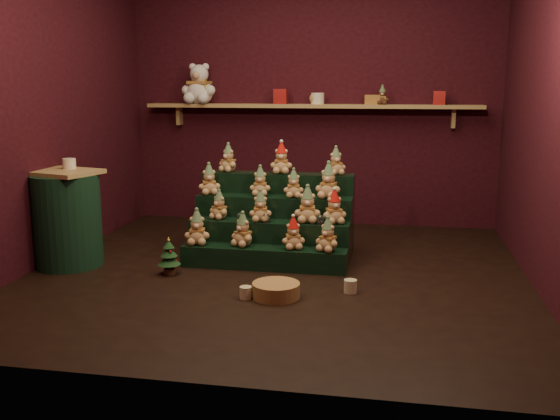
% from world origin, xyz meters
% --- Properties ---
extents(ground, '(4.00, 4.00, 0.00)m').
position_xyz_m(ground, '(0.00, 0.00, 0.00)').
color(ground, black).
rests_on(ground, ground).
extents(back_wall, '(4.00, 0.10, 2.80)m').
position_xyz_m(back_wall, '(0.00, 2.05, 1.40)').
color(back_wall, black).
rests_on(back_wall, ground).
extents(front_wall, '(4.00, 0.10, 2.80)m').
position_xyz_m(front_wall, '(0.00, -2.05, 1.40)').
color(front_wall, black).
rests_on(front_wall, ground).
extents(left_wall, '(0.10, 4.00, 2.80)m').
position_xyz_m(left_wall, '(-2.05, 0.00, 1.40)').
color(left_wall, black).
rests_on(left_wall, ground).
extents(right_wall, '(0.10, 4.00, 2.80)m').
position_xyz_m(right_wall, '(2.05, 0.00, 1.40)').
color(right_wall, black).
rests_on(right_wall, ground).
extents(back_shelf, '(3.60, 0.26, 0.24)m').
position_xyz_m(back_shelf, '(0.00, 1.87, 1.29)').
color(back_shelf, tan).
rests_on(back_shelf, ground).
extents(riser_tier_front, '(1.40, 0.22, 0.18)m').
position_xyz_m(riser_tier_front, '(-0.14, 0.10, 0.09)').
color(riser_tier_front, black).
rests_on(riser_tier_front, ground).
extents(riser_tier_midfront, '(1.40, 0.22, 0.36)m').
position_xyz_m(riser_tier_midfront, '(-0.14, 0.32, 0.18)').
color(riser_tier_midfront, black).
rests_on(riser_tier_midfront, ground).
extents(riser_tier_midback, '(1.40, 0.22, 0.54)m').
position_xyz_m(riser_tier_midback, '(-0.14, 0.54, 0.27)').
color(riser_tier_midback, black).
rests_on(riser_tier_midback, ground).
extents(riser_tier_back, '(1.40, 0.22, 0.72)m').
position_xyz_m(riser_tier_back, '(-0.14, 0.76, 0.36)').
color(riser_tier_back, black).
rests_on(riser_tier_back, ground).
extents(teddy_0, '(0.25, 0.23, 0.30)m').
position_xyz_m(teddy_0, '(-0.72, 0.11, 0.33)').
color(teddy_0, tan).
rests_on(teddy_0, riser_tier_front).
extents(teddy_1, '(0.26, 0.26, 0.28)m').
position_xyz_m(teddy_1, '(-0.32, 0.12, 0.32)').
color(teddy_1, tan).
rests_on(teddy_1, riser_tier_front).
extents(teddy_2, '(0.24, 0.22, 0.27)m').
position_xyz_m(teddy_2, '(0.11, 0.11, 0.31)').
color(teddy_2, tan).
rests_on(teddy_2, riser_tier_front).
extents(teddy_3, '(0.26, 0.25, 0.28)m').
position_xyz_m(teddy_3, '(0.40, 0.08, 0.32)').
color(teddy_3, tan).
rests_on(teddy_3, riser_tier_front).
extents(teddy_4, '(0.23, 0.22, 0.25)m').
position_xyz_m(teddy_4, '(-0.58, 0.33, 0.49)').
color(teddy_4, tan).
rests_on(teddy_4, riser_tier_midfront).
extents(teddy_5, '(0.22, 0.20, 0.27)m').
position_xyz_m(teddy_5, '(-0.21, 0.30, 0.49)').
color(teddy_5, tan).
rests_on(teddy_5, riser_tier_midfront).
extents(teddy_6, '(0.25, 0.23, 0.31)m').
position_xyz_m(teddy_6, '(0.20, 0.34, 0.52)').
color(teddy_6, tan).
rests_on(teddy_6, riser_tier_midfront).
extents(teddy_7, '(0.26, 0.25, 0.29)m').
position_xyz_m(teddy_7, '(0.43, 0.33, 0.50)').
color(teddy_7, tan).
rests_on(teddy_7, riser_tier_midfront).
extents(teddy_8, '(0.25, 0.24, 0.28)m').
position_xyz_m(teddy_8, '(-0.73, 0.54, 0.68)').
color(teddy_8, tan).
rests_on(teddy_8, riser_tier_midback).
extents(teddy_9, '(0.20, 0.18, 0.26)m').
position_xyz_m(teddy_9, '(-0.26, 0.56, 0.67)').
color(teddy_9, tan).
rests_on(teddy_9, riser_tier_midback).
extents(teddy_10, '(0.20, 0.19, 0.25)m').
position_xyz_m(teddy_10, '(0.05, 0.53, 0.66)').
color(teddy_10, tan).
rests_on(teddy_10, riser_tier_midback).
extents(teddy_11, '(0.25, 0.23, 0.31)m').
position_xyz_m(teddy_11, '(0.36, 0.53, 0.70)').
color(teddy_11, tan).
rests_on(teddy_11, riser_tier_midback).
extents(teddy_12, '(0.24, 0.23, 0.26)m').
position_xyz_m(teddy_12, '(-0.61, 0.77, 0.85)').
color(teddy_12, tan).
rests_on(teddy_12, riser_tier_back).
extents(teddy_13, '(0.22, 0.20, 0.28)m').
position_xyz_m(teddy_13, '(-0.10, 0.75, 0.86)').
color(teddy_13, tan).
rests_on(teddy_13, riser_tier_back).
extents(teddy_14, '(0.23, 0.22, 0.25)m').
position_xyz_m(teddy_14, '(0.39, 0.75, 0.84)').
color(teddy_14, tan).
rests_on(teddy_14, riser_tier_back).
extents(snow_globe_a, '(0.06, 0.06, 0.08)m').
position_xyz_m(snow_globe_a, '(-0.38, 0.26, 0.40)').
color(snow_globe_a, black).
rests_on(snow_globe_a, riser_tier_midfront).
extents(snow_globe_b, '(0.06, 0.06, 0.09)m').
position_xyz_m(snow_globe_b, '(-0.15, 0.26, 0.40)').
color(snow_globe_b, black).
rests_on(snow_globe_b, riser_tier_midfront).
extents(snow_globe_c, '(0.06, 0.06, 0.09)m').
position_xyz_m(snow_globe_c, '(0.32, 0.26, 0.40)').
color(snow_globe_c, black).
rests_on(snow_globe_c, riser_tier_midfront).
extents(side_table, '(0.64, 0.57, 0.82)m').
position_xyz_m(side_table, '(-1.79, -0.11, 0.41)').
color(side_table, tan).
rests_on(side_table, ground).
extents(table_ornament, '(0.11, 0.11, 0.09)m').
position_xyz_m(table_ornament, '(-1.79, -0.01, 0.86)').
color(table_ornament, '#EDE4C3').
rests_on(table_ornament, side_table).
extents(mini_christmas_tree, '(0.19, 0.19, 0.32)m').
position_xyz_m(mini_christmas_tree, '(-0.85, -0.21, 0.15)').
color(mini_christmas_tree, '#49321A').
rests_on(mini_christmas_tree, ground).
extents(mug_left, '(0.09, 0.09, 0.09)m').
position_xyz_m(mug_left, '(-0.10, -0.67, 0.04)').
color(mug_left, beige).
rests_on(mug_left, ground).
extents(mug_right, '(0.10, 0.10, 0.10)m').
position_xyz_m(mug_right, '(0.63, -0.40, 0.05)').
color(mug_right, beige).
rests_on(mug_right, ground).
extents(wicker_basket, '(0.43, 0.43, 0.11)m').
position_xyz_m(wicker_basket, '(0.11, -0.61, 0.05)').
color(wicker_basket, '#A68043').
rests_on(wicker_basket, ground).
extents(white_bear, '(0.42, 0.38, 0.55)m').
position_xyz_m(white_bear, '(-1.22, 1.84, 1.59)').
color(white_bear, white).
rests_on(white_bear, back_shelf).
extents(brown_bear, '(0.14, 0.13, 0.19)m').
position_xyz_m(brown_bear, '(0.76, 1.84, 1.42)').
color(brown_bear, '#4B2919').
rests_on(brown_bear, back_shelf).
extents(gift_tin_red_a, '(0.14, 0.14, 0.16)m').
position_xyz_m(gift_tin_red_a, '(-0.32, 1.85, 1.40)').
color(gift_tin_red_a, maroon).
rests_on(gift_tin_red_a, back_shelf).
extents(gift_tin_cream, '(0.14, 0.14, 0.12)m').
position_xyz_m(gift_tin_cream, '(0.08, 1.85, 1.38)').
color(gift_tin_cream, '#EDE4C3').
rests_on(gift_tin_cream, back_shelf).
extents(gift_tin_red_b, '(0.12, 0.12, 0.14)m').
position_xyz_m(gift_tin_red_b, '(1.34, 1.85, 1.39)').
color(gift_tin_red_b, maroon).
rests_on(gift_tin_red_b, back_shelf).
extents(shelf_plush_ball, '(0.12, 0.12, 0.12)m').
position_xyz_m(shelf_plush_ball, '(0.05, 1.85, 1.38)').
color(shelf_plush_ball, tan).
rests_on(shelf_plush_ball, back_shelf).
extents(scarf_gift_box, '(0.16, 0.10, 0.10)m').
position_xyz_m(scarf_gift_box, '(0.66, 1.85, 1.37)').
color(scarf_gift_box, '#DF5B1F').
rests_on(scarf_gift_box, back_shelf).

